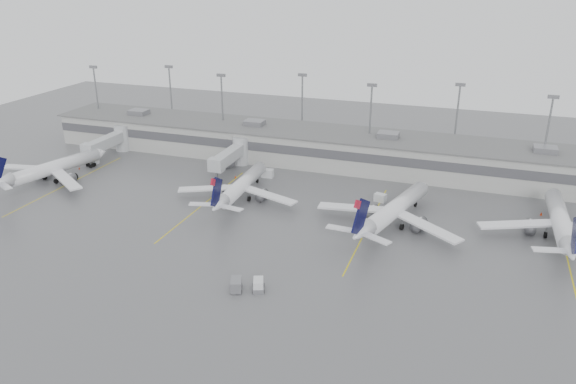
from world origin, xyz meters
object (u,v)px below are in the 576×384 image
(jet_far_right, at_px, (561,222))
(jet_mid_right, at_px, (393,210))
(jet_far_left, at_px, (51,168))
(jet_mid_left, at_px, (240,186))
(baggage_tug, at_px, (258,286))

(jet_far_right, bearing_deg, jet_mid_right, -172.04)
(jet_far_left, xyz_separation_m, jet_mid_right, (79.09, 1.63, 0.16))
(jet_mid_left, height_order, baggage_tug, jet_mid_left)
(jet_far_left, xyz_separation_m, baggage_tug, (63.43, -28.40, -2.47))
(jet_far_left, xyz_separation_m, jet_mid_left, (46.07, 4.36, -0.14))
(jet_mid_right, bearing_deg, jet_mid_left, -169.13)
(jet_mid_left, bearing_deg, jet_far_right, -0.32)
(jet_mid_left, distance_m, jet_far_right, 62.91)
(baggage_tug, bearing_deg, jet_mid_right, 41.34)
(jet_far_right, bearing_deg, jet_far_left, -177.74)
(jet_mid_right, height_order, baggage_tug, jet_mid_right)
(jet_mid_left, distance_m, jet_mid_right, 33.13)
(jet_mid_left, xyz_separation_m, jet_mid_right, (33.02, -2.73, 0.30))
(jet_far_right, bearing_deg, baggage_tug, -143.70)
(baggage_tug, bearing_deg, jet_far_left, 134.75)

